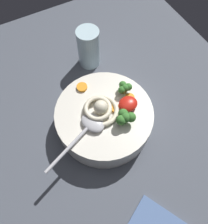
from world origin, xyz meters
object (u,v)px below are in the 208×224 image
soup_bowl (104,118)px  noodle_pile (100,109)px  soup_spoon (88,127)px  drinking_glass (89,48)px

soup_bowl → noodle_pile: size_ratio=2.50×
soup_spoon → drinking_glass: size_ratio=1.42×
soup_bowl → soup_spoon: size_ratio=1.41×
soup_bowl → soup_spoon: (5.22, 2.12, 4.11)cm
noodle_pile → drinking_glass: (-7.08, -20.57, -2.00)cm
noodle_pile → drinking_glass: size_ratio=0.80×
soup_spoon → drinking_glass: (-11.50, -23.22, -1.58)cm
soup_spoon → noodle_pile: bearing=-171.2°
soup_bowl → noodle_pile: bearing=-33.6°
soup_bowl → drinking_glass: 22.16cm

